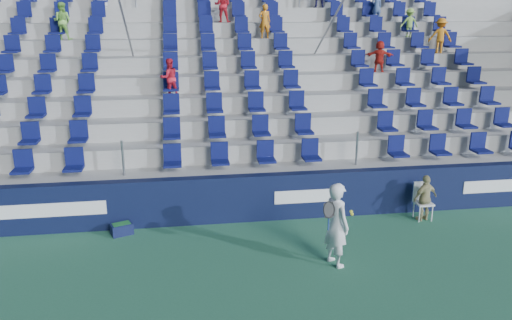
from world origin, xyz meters
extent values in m
plane|color=#2D694B|center=(0.00, 0.00, 0.00)|extent=(70.00, 70.00, 0.00)
cube|color=#0E1434|center=(0.00, 3.15, 0.60)|extent=(24.00, 0.30, 1.20)
cube|color=white|center=(-5.00, 2.99, 0.62)|extent=(3.20, 0.02, 0.34)
cube|color=white|center=(1.50, 2.99, 0.62)|extent=(1.60, 0.02, 0.34)
cube|color=white|center=(7.00, 2.99, 0.62)|extent=(2.40, 0.02, 0.34)
cube|color=#A2A29D|center=(0.00, 3.72, 0.60)|extent=(24.00, 0.85, 1.20)
cube|color=#A2A29D|center=(0.00, 4.57, 0.85)|extent=(24.00, 0.85, 1.70)
cube|color=#A2A29D|center=(0.00, 5.42, 1.10)|extent=(24.00, 0.85, 2.20)
cube|color=#A2A29D|center=(0.00, 6.28, 1.35)|extent=(24.00, 0.85, 2.70)
cube|color=#A2A29D|center=(0.00, 7.12, 1.60)|extent=(24.00, 0.85, 3.20)
cube|color=#A2A29D|center=(0.00, 7.97, 1.85)|extent=(24.00, 0.85, 3.70)
cube|color=#A2A29D|center=(0.00, 8.82, 2.10)|extent=(24.00, 0.85, 4.20)
cube|color=#A2A29D|center=(0.00, 9.68, 2.35)|extent=(24.00, 0.85, 4.70)
cube|color=#A2A29D|center=(0.00, 10.52, 2.60)|extent=(24.00, 0.85, 5.20)
cube|color=#A2A29D|center=(0.00, 11.20, 3.10)|extent=(24.00, 0.50, 6.20)
cube|color=#0C114A|center=(0.00, 3.72, 1.55)|extent=(16.05, 0.50, 0.70)
cube|color=#0C114A|center=(0.00, 4.57, 2.05)|extent=(16.05, 0.50, 0.70)
cube|color=#0C114A|center=(0.00, 5.42, 2.55)|extent=(16.05, 0.50, 0.70)
cube|color=#0C114A|center=(0.00, 6.28, 3.05)|extent=(16.05, 0.50, 0.70)
cube|color=#0C114A|center=(0.00, 7.12, 3.55)|extent=(16.05, 0.50, 0.70)
cube|color=#0C114A|center=(0.00, 7.97, 4.05)|extent=(16.05, 0.50, 0.70)
cube|color=#0C114A|center=(0.00, 8.82, 4.55)|extent=(16.05, 0.50, 0.70)
cube|color=#0C114A|center=(0.00, 9.68, 5.05)|extent=(16.05, 0.50, 0.70)
cylinder|color=gray|center=(-3.00, 7.12, 4.35)|extent=(0.06, 7.68, 4.55)
cylinder|color=gray|center=(3.00, 7.12, 4.35)|extent=(0.06, 7.68, 4.55)
imported|color=red|center=(0.02, 9.62, 5.29)|extent=(0.66, 0.57, 1.17)
imported|color=red|center=(4.85, 7.08, 3.70)|extent=(0.96, 0.51, 0.99)
imported|color=#3C5484|center=(5.65, 9.62, 5.25)|extent=(0.44, 0.33, 1.09)
imported|color=orange|center=(1.37, 8.77, 4.76)|extent=(0.41, 0.27, 1.12)
imported|color=#81B347|center=(6.56, 8.77, 4.69)|extent=(0.66, 0.42, 0.98)
imported|color=orange|center=(7.33, 7.92, 4.28)|extent=(0.85, 0.64, 1.17)
imported|color=#7DC04D|center=(-5.20, 8.77, 4.79)|extent=(0.64, 0.53, 1.17)
imported|color=red|center=(-1.85, 6.23, 3.25)|extent=(0.64, 0.57, 1.10)
imported|color=silver|center=(1.56, 0.61, 0.91)|extent=(0.65, 0.78, 1.81)
cylinder|color=navy|center=(1.31, 0.36, 1.05)|extent=(0.03, 0.03, 0.28)
torus|color=black|center=(1.31, 0.36, 1.35)|extent=(0.30, 0.17, 0.28)
plane|color=#262626|center=(1.31, 0.36, 1.35)|extent=(0.30, 0.16, 0.29)
sphere|color=yellow|center=(1.81, 0.41, 1.21)|extent=(0.07, 0.07, 0.07)
sphere|color=yellow|center=(1.81, 0.47, 1.24)|extent=(0.07, 0.07, 0.07)
cube|color=white|center=(4.47, 2.55, 0.44)|extent=(0.42, 0.42, 0.04)
cube|color=white|center=(4.47, 2.75, 0.69)|extent=(0.42, 0.05, 0.52)
cylinder|color=white|center=(4.31, 2.38, 0.21)|extent=(0.03, 0.03, 0.42)
cylinder|color=white|center=(4.64, 2.38, 0.21)|extent=(0.03, 0.03, 0.42)
cylinder|color=white|center=(4.31, 2.72, 0.21)|extent=(0.03, 0.03, 0.42)
cylinder|color=white|center=(4.64, 2.72, 0.21)|extent=(0.03, 0.03, 0.42)
imported|color=tan|center=(4.47, 2.50, 0.60)|extent=(0.76, 0.48, 1.20)
cube|color=#0F1539|center=(-3.05, 2.75, 0.13)|extent=(0.58, 0.48, 0.27)
cube|color=#1E662D|center=(-3.05, 2.75, 0.20)|extent=(0.46, 0.36, 0.16)
camera|label=1|loc=(-1.46, -8.51, 5.19)|focal=35.00mm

